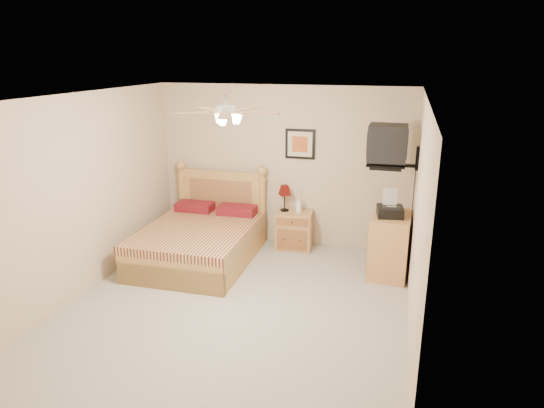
{
  "coord_description": "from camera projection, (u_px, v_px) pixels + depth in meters",
  "views": [
    {
      "loc": [
        1.81,
        -4.96,
        2.93
      ],
      "look_at": [
        0.19,
        0.9,
        1.05
      ],
      "focal_mm": 32.0,
      "sensor_mm": 36.0,
      "label": 1
    }
  ],
  "objects": [
    {
      "name": "dresser",
      "position": [
        390.0,
        245.0,
        6.63
      ],
      "size": [
        0.57,
        0.77,
        0.86
      ],
      "primitive_type": "cube",
      "rotation": [
        0.0,
        0.0,
        -0.08
      ],
      "color": "tan",
      "rests_on": "ground"
    },
    {
      "name": "floor",
      "position": [
        237.0,
        306.0,
        5.89
      ],
      "size": [
        4.5,
        4.5,
        0.0
      ],
      "primitive_type": "plane",
      "color": "#A39E93",
      "rests_on": "ground"
    },
    {
      "name": "bed",
      "position": [
        197.0,
        220.0,
        6.99
      ],
      "size": [
        1.52,
        1.98,
        1.27
      ],
      "primitive_type": null,
      "rotation": [
        0.0,
        0.0,
        0.01
      ],
      "color": "#AE834D",
      "rests_on": "ground"
    },
    {
      "name": "ceiling",
      "position": [
        232.0,
        96.0,
        5.16
      ],
      "size": [
        4.0,
        4.5,
        0.04
      ],
      "primitive_type": "cube",
      "color": "white",
      "rests_on": "ground"
    },
    {
      "name": "magazine_lower",
      "position": [
        388.0,
        207.0,
        6.79
      ],
      "size": [
        0.23,
        0.28,
        0.02
      ],
      "primitive_type": "imported",
      "rotation": [
        0.0,
        0.0,
        -0.14
      ],
      "color": "beige",
      "rests_on": "dresser"
    },
    {
      "name": "magazine_upper",
      "position": [
        387.0,
        206.0,
        6.8
      ],
      "size": [
        0.25,
        0.28,
        0.02
      ],
      "primitive_type": "imported",
      "rotation": [
        0.0,
        0.0,
        0.38
      ],
      "color": "gray",
      "rests_on": "magazine_lower"
    },
    {
      "name": "wall_back",
      "position": [
        283.0,
        166.0,
        7.6
      ],
      "size": [
        4.0,
        0.04,
        2.5
      ],
      "primitive_type": "cube",
      "color": "#C9B294",
      "rests_on": "ground"
    },
    {
      "name": "wall_left",
      "position": [
        84.0,
        195.0,
        6.03
      ],
      "size": [
        0.04,
        4.5,
        2.5
      ],
      "primitive_type": "cube",
      "color": "#C9B294",
      "rests_on": "ground"
    },
    {
      "name": "table_lamp",
      "position": [
        285.0,
        198.0,
        7.52
      ],
      "size": [
        0.26,
        0.26,
        0.41
      ],
      "primitive_type": null,
      "rotation": [
        0.0,
        0.0,
        -0.19
      ],
      "color": "#510B09",
      "rests_on": "nightstand"
    },
    {
      "name": "lotion_bottle",
      "position": [
        299.0,
        205.0,
        7.45
      ],
      "size": [
        0.12,
        0.12,
        0.25
      ],
      "primitive_type": "imported",
      "rotation": [
        0.0,
        0.0,
        0.25
      ],
      "color": "white",
      "rests_on": "nightstand"
    },
    {
      "name": "ceiling_fan",
      "position": [
        226.0,
        112.0,
        5.01
      ],
      "size": [
        1.14,
        1.14,
        0.28
      ],
      "primitive_type": null,
      "color": "white",
      "rests_on": "ceiling"
    },
    {
      "name": "fax_machine",
      "position": [
        391.0,
        204.0,
        6.4
      ],
      "size": [
        0.38,
        0.4,
        0.36
      ],
      "primitive_type": null,
      "rotation": [
        0.0,
        0.0,
        0.15
      ],
      "color": "black",
      "rests_on": "dresser"
    },
    {
      "name": "wall_right",
      "position": [
        417.0,
        224.0,
        5.02
      ],
      "size": [
        0.04,
        4.5,
        2.5
      ],
      "primitive_type": "cube",
      "color": "#C9B294",
      "rests_on": "ground"
    },
    {
      "name": "nightstand",
      "position": [
        294.0,
        230.0,
        7.59
      ],
      "size": [
        0.57,
        0.45,
        0.59
      ],
      "primitive_type": "cube",
      "rotation": [
        0.0,
        0.0,
        0.07
      ],
      "color": "#A97349",
      "rests_on": "ground"
    },
    {
      "name": "wall_tv",
      "position": [
        399.0,
        147.0,
        6.15
      ],
      "size": [
        0.56,
        0.46,
        0.58
      ],
      "primitive_type": null,
      "color": "black",
      "rests_on": "wall_right"
    },
    {
      "name": "framed_picture",
      "position": [
        300.0,
        144.0,
        7.4
      ],
      "size": [
        0.46,
        0.04,
        0.46
      ],
      "primitive_type": "cube",
      "color": "black",
      "rests_on": "wall_back"
    },
    {
      "name": "wall_front",
      "position": [
        129.0,
        300.0,
        3.45
      ],
      "size": [
        4.0,
        0.04,
        2.5
      ],
      "primitive_type": "cube",
      "color": "#C9B294",
      "rests_on": "ground"
    }
  ]
}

